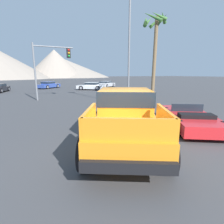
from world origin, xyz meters
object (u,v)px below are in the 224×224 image
object	(u,v)px
parked_car_silver	(106,84)
traffic_light_main	(51,61)
palm_tree_tall	(155,36)
red_convertible_car	(190,118)
orange_pickup_truck	(125,114)
street_lamp_post	(129,35)
parked_car_white	(91,86)
parked_car_blue	(48,85)

from	to	relation	value
parked_car_silver	traffic_light_main	distance (m)	17.18
traffic_light_main	palm_tree_tall	bearing A→B (deg)	-17.43
traffic_light_main	red_convertible_car	bearing A→B (deg)	-69.65
red_convertible_car	palm_tree_tall	size ratio (longest dim) A/B	0.57
orange_pickup_truck	street_lamp_post	xyz separation A→B (m)	(4.16, 6.74, 4.14)
parked_car_silver	palm_tree_tall	xyz separation A→B (m)	(-1.61, -15.69, 5.55)
red_convertible_car	parked_car_white	size ratio (longest dim) A/B	1.05
parked_car_blue	traffic_light_main	size ratio (longest dim) A/B	0.85
parked_car_white	palm_tree_tall	xyz separation A→B (m)	(2.75, -11.35, 5.53)
red_convertible_car	street_lamp_post	bearing A→B (deg)	118.16
traffic_light_main	parked_car_white	bearing A→B (deg)	50.78
palm_tree_tall	parked_car_blue	bearing A→B (deg)	115.82
orange_pickup_truck	traffic_light_main	distance (m)	12.97
parked_car_silver	orange_pickup_truck	bearing A→B (deg)	-61.25
red_convertible_car	parked_car_blue	xyz separation A→B (m)	(-3.41, 26.67, 0.18)
orange_pickup_truck	parked_car_silver	size ratio (longest dim) A/B	1.14
parked_car_silver	palm_tree_tall	world-z (taller)	palm_tree_tall
orange_pickup_truck	traffic_light_main	xyz separation A→B (m)	(-0.74, 12.70, 2.54)
parked_car_white	palm_tree_tall	bearing A→B (deg)	-126.85
street_lamp_post	orange_pickup_truck	bearing A→B (deg)	-121.69
traffic_light_main	street_lamp_post	bearing A→B (deg)	-50.59
traffic_light_main	parked_car_blue	bearing A→B (deg)	85.58
parked_car_silver	street_lamp_post	size ratio (longest dim) A/B	0.52
parked_car_silver	parked_car_white	bearing A→B (deg)	-84.09
parked_car_silver	traffic_light_main	size ratio (longest dim) A/B	0.89
traffic_light_main	palm_tree_tall	world-z (taller)	palm_tree_tall
palm_tree_tall	red_convertible_car	bearing A→B (deg)	-118.71
red_convertible_car	traffic_light_main	world-z (taller)	traffic_light_main
orange_pickup_truck	parked_car_white	world-z (taller)	orange_pickup_truck
parked_car_white	parked_car_blue	size ratio (longest dim) A/B	1.01
parked_car_white	parked_car_blue	distance (m)	8.36
street_lamp_post	parked_car_blue	bearing A→B (deg)	100.49
red_convertible_car	palm_tree_tall	distance (m)	11.95
orange_pickup_truck	parked_car_blue	size ratio (longest dim) A/B	1.19
parked_car_white	traffic_light_main	world-z (taller)	traffic_light_main
orange_pickup_truck	red_convertible_car	bearing A→B (deg)	35.98
parked_car_white	street_lamp_post	world-z (taller)	street_lamp_post
orange_pickup_truck	parked_car_blue	xyz separation A→B (m)	(0.38, 27.16, -0.49)
parked_car_blue	traffic_light_main	world-z (taller)	traffic_light_main
parked_car_white	parked_car_silver	distance (m)	6.15
parked_car_blue	traffic_light_main	xyz separation A→B (m)	(-1.12, -14.46, 3.02)
red_convertible_car	street_lamp_post	size ratio (longest dim) A/B	0.53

